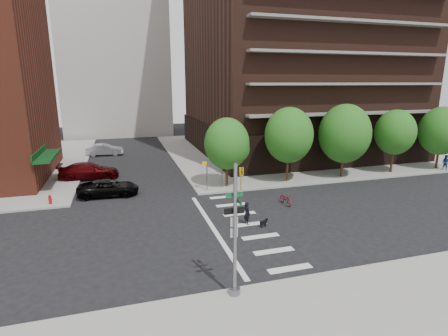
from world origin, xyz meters
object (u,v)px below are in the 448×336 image
at_px(pedestrian_far, 446,163).
at_px(dog_walker, 247,213).
at_px(fire_hydrant, 50,199).
at_px(parked_car_silver, 105,150).
at_px(traffic_signal, 236,241).
at_px(scooter, 286,199).
at_px(parked_car_black, 108,188).
at_px(parked_car_maroon, 89,171).

bearing_deg(pedestrian_far, dog_walker, -97.56).
relative_size(fire_hydrant, parked_car_silver, 0.16).
bearing_deg(parked_car_silver, traffic_signal, -167.34).
bearing_deg(scooter, dog_walker, -148.10).
distance_m(fire_hydrant, parked_car_silver, 19.27).
relative_size(fire_hydrant, parked_car_black, 0.15).
bearing_deg(scooter, pedestrian_far, 10.82).
bearing_deg(traffic_signal, scooter, 53.90).
xyz_separation_m(fire_hydrant, dog_walker, (13.36, -7.70, 0.24)).
height_order(parked_car_silver, pedestrian_far, pedestrian_far).
distance_m(parked_car_silver, pedestrian_far, 40.17).
bearing_deg(parked_car_black, parked_car_maroon, 21.17).
height_order(traffic_signal, fire_hydrant, traffic_signal).
height_order(fire_hydrant, parked_car_maroon, parked_car_maroon).
bearing_deg(parked_car_black, dog_walker, -131.46).
distance_m(parked_car_maroon, dog_walker, 18.72).
distance_m(parked_car_black, parked_car_silver, 17.71).
bearing_deg(parked_car_silver, parked_car_black, -175.43).
xyz_separation_m(parked_car_maroon, scooter, (15.31, -12.30, -0.37)).
bearing_deg(parked_car_black, scooter, -111.64).
relative_size(parked_car_maroon, scooter, 3.27).
bearing_deg(parked_car_silver, fire_hydrant, 171.55).
bearing_deg(parked_car_black, fire_hydrant, 109.87).
distance_m(fire_hydrant, parked_car_black, 4.47).
bearing_deg(parked_car_maroon, dog_walker, -143.38).
relative_size(parked_car_maroon, parked_car_silver, 1.22).
distance_m(traffic_signal, pedestrian_far, 32.35).
bearing_deg(scooter, traffic_signal, -127.61).
distance_m(parked_car_black, pedestrian_far, 34.39).
xyz_separation_m(scooter, dog_walker, (-4.25, -2.80, 0.33)).
bearing_deg(scooter, fire_hydrant, 162.95).
distance_m(fire_hydrant, parked_car_maroon, 7.76).
bearing_deg(fire_hydrant, parked_car_silver, 79.85).
height_order(parked_car_maroon, dog_walker, parked_car_maroon).
bearing_deg(parked_car_black, traffic_signal, -157.64).
xyz_separation_m(parked_car_maroon, pedestrian_far, (36.34, -7.70, 0.16)).
height_order(traffic_signal, scooter, traffic_signal).
xyz_separation_m(parked_car_black, scooter, (13.33, -6.18, -0.24)).
bearing_deg(scooter, parked_car_black, 153.62).
height_order(fire_hydrant, dog_walker, dog_walker).
bearing_deg(traffic_signal, parked_car_maroon, 108.81).
xyz_separation_m(fire_hydrant, parked_car_black, (4.28, 1.28, 0.14)).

